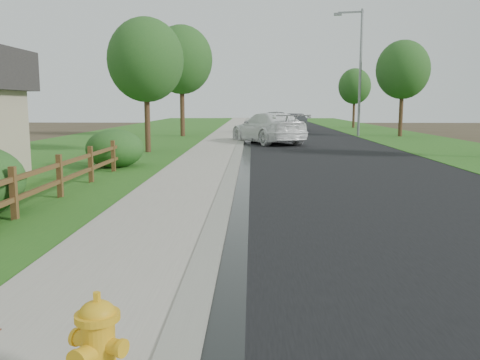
{
  "coord_description": "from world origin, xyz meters",
  "views": [
    {
      "loc": [
        1.06,
        -4.47,
        2.29
      ],
      "look_at": [
        0.83,
        5.5,
        0.8
      ],
      "focal_mm": 38.0,
      "sensor_mm": 36.0,
      "label": 1
    }
  ],
  "objects_px": {
    "fire_hydrant": "(98,347)",
    "streetlight": "(358,65)",
    "dark_car_mid": "(276,121)",
    "ranch_fence": "(39,182)",
    "white_suv": "(268,128)"
  },
  "relations": [
    {
      "from": "fire_hydrant",
      "to": "streetlight",
      "type": "distance_m",
      "value": 34.57
    },
    {
      "from": "fire_hydrant",
      "to": "dark_car_mid",
      "type": "height_order",
      "value": "dark_car_mid"
    },
    {
      "from": "ranch_fence",
      "to": "white_suv",
      "type": "xyz_separation_m",
      "value": [
        5.6,
        19.08,
        0.3
      ]
    },
    {
      "from": "dark_car_mid",
      "to": "streetlight",
      "type": "height_order",
      "value": "streetlight"
    },
    {
      "from": "ranch_fence",
      "to": "fire_hydrant",
      "type": "distance_m",
      "value": 8.08
    },
    {
      "from": "ranch_fence",
      "to": "white_suv",
      "type": "bearing_deg",
      "value": 73.65
    },
    {
      "from": "ranch_fence",
      "to": "fire_hydrant",
      "type": "xyz_separation_m",
      "value": [
        3.5,
        -7.28,
        -0.15
      ]
    },
    {
      "from": "dark_car_mid",
      "to": "streetlight",
      "type": "xyz_separation_m",
      "value": [
        5.44,
        -5.87,
        4.1
      ]
    },
    {
      "from": "ranch_fence",
      "to": "dark_car_mid",
      "type": "relative_size",
      "value": 3.22
    },
    {
      "from": "fire_hydrant",
      "to": "dark_car_mid",
      "type": "distance_m",
      "value": 39.16
    },
    {
      "from": "fire_hydrant",
      "to": "white_suv",
      "type": "bearing_deg",
      "value": 85.44
    },
    {
      "from": "white_suv",
      "to": "streetlight",
      "type": "xyz_separation_m",
      "value": [
        6.54,
        6.8,
        4.1
      ]
    },
    {
      "from": "ranch_fence",
      "to": "streetlight",
      "type": "bearing_deg",
      "value": 64.88
    },
    {
      "from": "white_suv",
      "to": "dark_car_mid",
      "type": "xyz_separation_m",
      "value": [
        1.1,
        12.67,
        -0.0
      ]
    },
    {
      "from": "fire_hydrant",
      "to": "streetlight",
      "type": "height_order",
      "value": "streetlight"
    }
  ]
}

